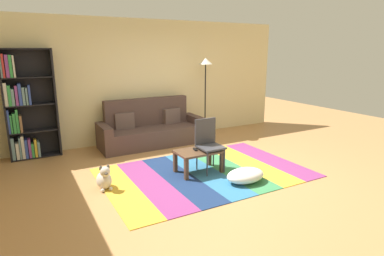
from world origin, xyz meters
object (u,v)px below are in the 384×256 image
Objects in this scene: couch at (151,129)px; pouf at (245,175)px; bookshelf at (24,108)px; tv_remote at (195,149)px; dog at (104,179)px; standing_lamp at (206,71)px; folding_chair at (208,140)px; coffee_table at (199,154)px.

pouf is at bearing -79.43° from couch.
bookshelf reaches higher than tv_remote.
couch is 1.09× the size of bookshelf.
bookshelf reaches higher than couch.
dog is (-1.49, -1.85, -0.18)m from couch.
standing_lamp is (1.42, 0.06, 1.21)m from couch.
standing_lamp reaches higher than dog.
standing_lamp is (2.92, 1.92, 1.39)m from dog.
folding_chair is (-0.23, 0.75, 0.41)m from pouf.
tv_remote is (-0.47, 0.78, 0.28)m from pouf.
couch is 1.91m from tv_remote.
tv_remote reaches higher than pouf.
bookshelf reaches higher than dog.
couch is 2.50m from bookshelf.
dog is at bearing -146.73° from standing_lamp.
folding_chair is (2.67, -2.22, -0.44)m from bookshelf.
folding_chair is at bearing -2.80° from dog.
folding_chair reaches higher than pouf.
pouf is at bearing -22.70° from dog.
bookshelf is 5.21× the size of dog.
pouf is (2.90, -2.97, -0.85)m from bookshelf.
coffee_table is at bearing 120.39° from pouf.
couch is at bearing -177.40° from standing_lamp.
bookshelf is 3.21× the size of pouf.
bookshelf reaches higher than folding_chair.
tv_remote is at bearing -162.01° from folding_chair.
bookshelf is 1.12× the size of standing_lamp.
standing_lamp is at bearing 33.27° from dog.
folding_chair is (0.24, -0.03, 0.13)m from tv_remote.
pouf is (0.50, -2.69, -0.22)m from couch.
folding_chair is at bearing -120.00° from standing_lamp.
coffee_table is 1.18× the size of pouf.
standing_lamp is at bearing 2.60° from couch.
dog is at bearing -158.21° from folding_chair.
pouf is 1.62× the size of dog.
folding_chair is (0.20, 0.02, 0.21)m from coffee_table.
dog is 0.21× the size of standing_lamp.
bookshelf is 13.80× the size of tv_remote.
bookshelf is 4.24m from pouf.
bookshelf is 2.30× the size of folding_chair.
bookshelf is at bearing 150.92° from tv_remote.
couch is 2.97× the size of coffee_table.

